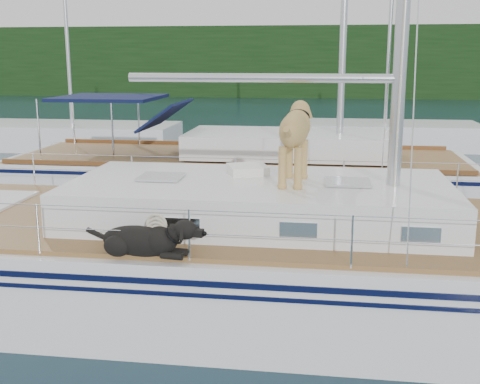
# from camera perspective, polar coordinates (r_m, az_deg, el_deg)

# --- Properties ---
(ground) EXTENTS (120.00, 120.00, 0.00)m
(ground) POSITION_cam_1_polar(r_m,az_deg,el_deg) (8.95, -3.40, -10.22)
(ground) COLOR black
(ground) RESTS_ON ground
(tree_line) EXTENTS (90.00, 3.00, 6.00)m
(tree_line) POSITION_cam_1_polar(r_m,az_deg,el_deg) (53.10, 6.39, 12.15)
(tree_line) COLOR black
(tree_line) RESTS_ON ground
(shore_bank) EXTENTS (92.00, 1.00, 1.20)m
(shore_bank) POSITION_cam_1_polar(r_m,az_deg,el_deg) (54.38, 6.37, 9.63)
(shore_bank) COLOR #595147
(shore_bank) RESTS_ON ground
(main_sailboat) EXTENTS (12.00, 3.85, 14.01)m
(main_sailboat) POSITION_cam_1_polar(r_m,az_deg,el_deg) (8.69, -2.81, -6.12)
(main_sailboat) COLOR white
(main_sailboat) RESTS_ON ground
(neighbor_sailboat) EXTENTS (11.00, 3.50, 13.30)m
(neighbor_sailboat) POSITION_cam_1_polar(r_m,az_deg,el_deg) (14.68, 0.31, 1.50)
(neighbor_sailboat) COLOR white
(neighbor_sailboat) RESTS_ON ground
(bg_boat_west) EXTENTS (8.00, 3.00, 11.65)m
(bg_boat_west) POSITION_cam_1_polar(r_m,az_deg,el_deg) (24.29, -15.54, 5.09)
(bg_boat_west) COLOR white
(bg_boat_west) RESTS_ON ground
(bg_boat_center) EXTENTS (7.20, 3.00, 11.65)m
(bg_boat_center) POSITION_cam_1_polar(r_m,az_deg,el_deg) (24.38, 13.53, 5.24)
(bg_boat_center) COLOR white
(bg_boat_center) RESTS_ON ground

